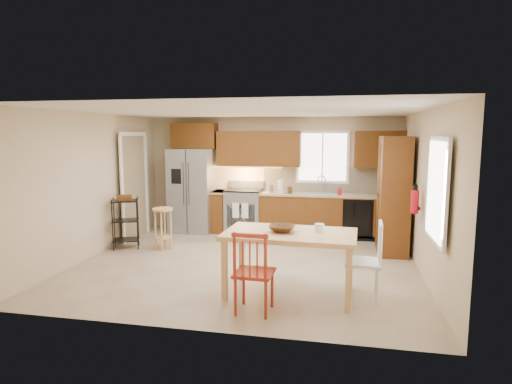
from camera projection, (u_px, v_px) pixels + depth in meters
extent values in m
plane|color=gray|center=(247.00, 263.00, 7.12)|extent=(5.50, 5.50, 0.00)
cube|color=silver|center=(246.00, 111.00, 6.78)|extent=(5.50, 5.00, 0.02)
cube|color=#CCB793|center=(272.00, 175.00, 9.38)|extent=(5.50, 0.02, 2.50)
cube|color=#CCB793|center=(195.00, 219.00, 4.52)|extent=(5.50, 0.02, 2.50)
cube|color=#CCB793|center=(94.00, 185.00, 7.49)|extent=(0.02, 5.00, 2.50)
cube|color=#CCB793|center=(425.00, 194.00, 6.41)|extent=(0.02, 5.00, 2.50)
cube|color=gray|center=(192.00, 190.00, 9.39)|extent=(0.92, 0.75, 1.82)
cube|color=gray|center=(244.00, 212.00, 9.28)|extent=(0.76, 0.63, 0.92)
cube|color=brown|center=(220.00, 211.00, 9.41)|extent=(0.30, 0.60, 0.90)
cube|color=brown|center=(330.00, 215.00, 8.94)|extent=(2.92, 0.60, 0.90)
cube|color=black|center=(358.00, 219.00, 8.55)|extent=(0.60, 0.02, 0.78)
cube|color=beige|center=(331.00, 179.00, 9.12)|extent=(2.92, 0.03, 0.55)
cube|color=#59310E|center=(194.00, 136.00, 9.42)|extent=(1.00, 0.35, 0.55)
cube|color=#59310E|center=(259.00, 149.00, 9.18)|extent=(1.80, 0.35, 0.75)
cube|color=#59310E|center=(379.00, 149.00, 8.69)|extent=(1.00, 0.35, 0.75)
cube|color=white|center=(323.00, 157.00, 9.09)|extent=(1.12, 0.04, 1.12)
cube|color=gray|center=(321.00, 196.00, 8.92)|extent=(0.62, 0.46, 0.16)
cube|color=#FFBF66|center=(245.00, 167.00, 9.27)|extent=(1.60, 0.30, 0.01)
imported|color=red|center=(340.00, 190.00, 8.73)|extent=(0.09, 0.09, 0.19)
cylinder|color=white|center=(281.00, 186.00, 9.02)|extent=(0.12, 0.12, 0.28)
cylinder|color=gray|center=(271.00, 189.00, 9.06)|extent=(0.11, 0.11, 0.18)
cylinder|color=#4B2E14|center=(290.00, 190.00, 8.96)|extent=(0.10, 0.10, 0.14)
cube|color=brown|center=(393.00, 195.00, 7.66)|extent=(0.50, 0.95, 2.10)
cylinder|color=red|center=(415.00, 202.00, 6.60)|extent=(0.12, 0.12, 0.36)
cube|color=white|center=(438.00, 190.00, 5.28)|extent=(0.04, 1.02, 1.32)
cube|color=#8C7A59|center=(134.00, 187.00, 8.76)|extent=(0.04, 0.95, 2.10)
imported|color=#4B2E14|center=(282.00, 232.00, 5.66)|extent=(0.36, 0.36, 0.09)
cylinder|color=white|center=(319.00, 229.00, 5.67)|extent=(0.14, 0.14, 0.16)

